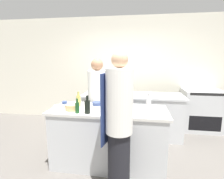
# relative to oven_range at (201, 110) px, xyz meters

# --- Properties ---
(ground_plane) EXTENTS (16.00, 16.00, 0.00)m
(ground_plane) POSITION_rel_oven_range_xyz_m (-1.96, -1.74, -0.49)
(ground_plane) COLOR #605B56
(wall_back) EXTENTS (8.00, 0.06, 2.80)m
(wall_back) POSITION_rel_oven_range_xyz_m (-1.96, 0.39, 0.91)
(wall_back) COLOR silver
(wall_back) RESTS_ON ground_plane
(prep_counter) EXTENTS (1.82, 0.74, 0.94)m
(prep_counter) POSITION_rel_oven_range_xyz_m (-1.96, -1.74, -0.02)
(prep_counter) COLOR silver
(prep_counter) RESTS_ON ground_plane
(pass_counter) EXTENTS (2.20, 0.73, 0.94)m
(pass_counter) POSITION_rel_oven_range_xyz_m (-1.63, -0.55, -0.02)
(pass_counter) COLOR silver
(pass_counter) RESTS_ON ground_plane
(oven_range) EXTENTS (0.86, 0.68, 0.98)m
(oven_range) POSITION_rel_oven_range_xyz_m (0.00, 0.00, 0.00)
(oven_range) COLOR silver
(oven_range) RESTS_ON ground_plane
(chef_at_prep_near) EXTENTS (0.37, 0.36, 1.81)m
(chef_at_prep_near) POSITION_rel_oven_range_xyz_m (-1.72, -2.34, 0.42)
(chef_at_prep_near) COLOR black
(chef_at_prep_near) RESTS_ON ground_plane
(chef_at_stove) EXTENTS (0.38, 0.37, 1.72)m
(chef_at_stove) POSITION_rel_oven_range_xyz_m (-2.28, -1.12, 0.37)
(chef_at_stove) COLOR black
(chef_at_stove) RESTS_ON ground_plane
(bottle_olive_oil) EXTENTS (0.07, 0.07, 0.24)m
(bottle_olive_oil) POSITION_rel_oven_range_xyz_m (-2.48, -1.63, 0.54)
(bottle_olive_oil) COLOR #B2A84C
(bottle_olive_oil) RESTS_ON prep_counter
(bottle_vinegar) EXTENTS (0.06, 0.06, 0.21)m
(bottle_vinegar) POSITION_rel_oven_range_xyz_m (-2.37, -2.00, 0.53)
(bottle_vinegar) COLOR #19471E
(bottle_vinegar) RESTS_ON prep_counter
(bottle_wine) EXTENTS (0.08, 0.08, 0.26)m
(bottle_wine) POSITION_rel_oven_range_xyz_m (-2.22, -1.99, 0.55)
(bottle_wine) COLOR black
(bottle_wine) RESTS_ON prep_counter
(bottle_cooking_oil) EXTENTS (0.08, 0.08, 0.30)m
(bottle_cooking_oil) POSITION_rel_oven_range_xyz_m (-1.35, -1.85, 0.57)
(bottle_cooking_oil) COLOR silver
(bottle_cooking_oil) RESTS_ON prep_counter
(bowl_mixing_large) EXTENTS (0.20, 0.20, 0.09)m
(bowl_mixing_large) POSITION_rel_oven_range_xyz_m (-2.51, -1.88, 0.49)
(bowl_mixing_large) COLOR tan
(bowl_mixing_large) RESTS_ON prep_counter
(bowl_prep_small) EXTENTS (0.16, 0.16, 0.05)m
(bowl_prep_small) POSITION_rel_oven_range_xyz_m (-2.19, -1.54, 0.47)
(bowl_prep_small) COLOR navy
(bowl_prep_small) RESTS_ON prep_counter
(bowl_ceramic_blue) EXTENTS (0.17, 0.17, 0.06)m
(bowl_ceramic_blue) POSITION_rel_oven_range_xyz_m (-2.71, -1.88, 0.48)
(bowl_ceramic_blue) COLOR white
(bowl_ceramic_blue) RESTS_ON prep_counter
(cup) EXTENTS (0.08, 0.08, 0.09)m
(cup) POSITION_rel_oven_range_xyz_m (-2.69, -1.72, 0.49)
(cup) COLOR #33477F
(cup) RESTS_ON prep_counter
(cutting_board) EXTENTS (0.33, 0.20, 0.01)m
(cutting_board) POSITION_rel_oven_range_xyz_m (-1.26, -1.57, 0.45)
(cutting_board) COLOR white
(cutting_board) RESTS_ON prep_counter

